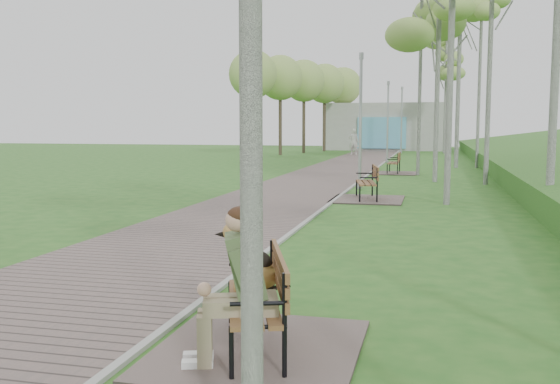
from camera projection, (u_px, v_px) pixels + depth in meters
The scene contains 14 objects.
walkway at pixel (323, 176), 26.03m from camera, with size 3.50×67.00×0.04m, color #665753.
kerb at pixel (365, 177), 25.61m from camera, with size 0.10×67.00×0.05m, color #999993.
building_north at pixel (384, 127), 54.21m from camera, with size 10.00×5.20×4.00m.
bench_main at pixel (247, 304), 5.92m from camera, with size 1.92×2.13×1.67m.
bench_second at pixel (366, 192), 17.97m from camera, with size 2.02×2.24×1.24m.
bench_third at pixel (394, 169), 27.75m from camera, with size 1.91×2.13×1.17m.
lamp_post_second at pixel (360, 126), 20.91m from camera, with size 0.18×0.18×4.55m.
lamp_post_third at pixel (388, 125), 35.72m from camera, with size 0.18×0.18×4.64m.
lamp_post_far at pixel (402, 122), 47.08m from camera, with size 0.19×0.19×5.02m.
pedestrian_near at pixel (354, 142), 44.58m from camera, with size 0.69×0.45×1.89m, color white.
birch_mid_c at pixel (439, 18), 23.03m from camera, with size 2.61×2.61×7.77m.
birch_far_a at pixel (461, 10), 30.57m from camera, with size 2.67×2.67×9.88m.
birch_far_b at pixel (422, 12), 26.16m from camera, with size 2.42×2.42×8.78m.
birch_distant_a at pixel (447, 58), 46.49m from camera, with size 2.94×2.94×9.04m.
Camera 1 is at (2.69, -4.13, 2.17)m, focal length 40.00 mm.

